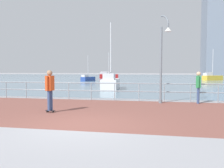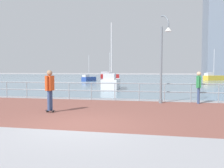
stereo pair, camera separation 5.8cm
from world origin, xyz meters
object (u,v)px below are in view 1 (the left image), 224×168
(sailboat_yellow, at_px, (88,78))
(sailboat_blue, at_px, (108,76))
(sailboat_teal, at_px, (111,83))
(bystander, at_px, (198,85))
(sailboat_ivory, at_px, (212,77))
(lamppost, at_px, (163,55))
(skateboarder, at_px, (50,87))

(sailboat_yellow, relative_size, sailboat_blue, 0.73)
(sailboat_teal, xyz_separation_m, sailboat_yellow, (-7.34, 16.74, -0.18))
(bystander, distance_m, sailboat_yellow, 28.66)
(sailboat_ivory, bearing_deg, lamppost, -106.56)
(skateboarder, relative_size, sailboat_teal, 0.28)
(bystander, bearing_deg, skateboarder, -148.77)
(sailboat_yellow, bearing_deg, skateboarder, -76.00)
(skateboarder, distance_m, sailboat_blue, 43.75)
(sailboat_teal, bearing_deg, bystander, -52.88)
(bystander, bearing_deg, lamppost, -167.88)
(bystander, relative_size, sailboat_ivory, 0.30)
(sailboat_ivory, bearing_deg, sailboat_yellow, -163.89)
(lamppost, bearing_deg, sailboat_yellow, 114.92)
(sailboat_yellow, bearing_deg, sailboat_ivory, 16.11)
(bystander, height_order, sailboat_teal, sailboat_teal)
(lamppost, bearing_deg, sailboat_blue, 105.88)
(lamppost, relative_size, bystander, 2.75)
(skateboarder, relative_size, bystander, 1.04)
(sailboat_yellow, height_order, sailboat_blue, sailboat_blue)
(sailboat_teal, relative_size, sailboat_yellow, 1.42)
(sailboat_teal, relative_size, sailboat_ivory, 1.11)
(sailboat_yellow, height_order, sailboat_ivory, sailboat_ivory)
(skateboarder, xyz_separation_m, sailboat_ivory, (14.06, 35.24, -0.52))
(lamppost, bearing_deg, skateboarder, -142.70)
(sailboat_teal, xyz_separation_m, sailboat_ivory, (13.97, 22.90, -0.06))
(bystander, relative_size, sailboat_yellow, 0.38)
(skateboarder, distance_m, sailboat_yellow, 29.98)
(skateboarder, bearing_deg, sailboat_yellow, 104.00)
(sailboat_yellow, bearing_deg, sailboat_teal, -66.34)
(sailboat_teal, bearing_deg, lamppost, -62.76)
(sailboat_blue, bearing_deg, sailboat_ivory, -21.11)
(sailboat_yellow, distance_m, sailboat_ivory, 22.18)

